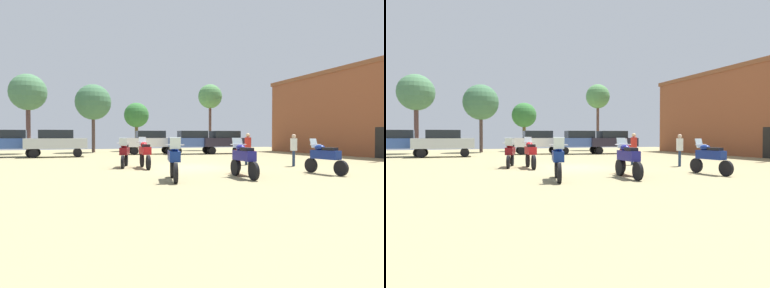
{
  "view_description": "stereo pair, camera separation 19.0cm",
  "coord_description": "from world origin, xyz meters",
  "views": [
    {
      "loc": [
        -5.78,
        -15.61,
        1.56
      ],
      "look_at": [
        1.08,
        2.01,
        1.13
      ],
      "focal_mm": 31.72,
      "sensor_mm": 36.0,
      "label": 1
    },
    {
      "loc": [
        -5.6,
        -15.68,
        1.56
      ],
      "look_at": [
        1.08,
        2.01,
        1.13
      ],
      "focal_mm": 31.72,
      "sensor_mm": 36.0,
      "label": 2
    }
  ],
  "objects": [
    {
      "name": "motorcycle_6",
      "position": [
        -2.81,
        1.24,
        0.74
      ],
      "size": [
        0.82,
        2.08,
        1.47
      ],
      "rotation": [
        0.0,
        0.0,
        2.85
      ],
      "color": "black",
      "rests_on": "ground"
    },
    {
      "name": "motorcycle_7",
      "position": [
        1.12,
        -3.69,
        0.73
      ],
      "size": [
        0.62,
        2.16,
        1.45
      ],
      "rotation": [
        0.0,
        0.0,
        -0.11
      ],
      "color": "black",
      "rests_on": "ground"
    },
    {
      "name": "motorcycle_4",
      "position": [
        4.24,
        -4.76,
        0.73
      ],
      "size": [
        0.62,
        2.11,
        1.45
      ],
      "rotation": [
        0.0,
        0.0,
        0.11
      ],
      "color": "black",
      "rests_on": "ground"
    },
    {
      "name": "car_6",
      "position": [
        -6.04,
        11.34,
        1.19
      ],
      "size": [
        4.36,
        1.95,
        2.0
      ],
      "rotation": [
        0.0,
        0.0,
        1.54
      ],
      "color": "black",
      "rests_on": "ground"
    },
    {
      "name": "tree_3",
      "position": [
        9.77,
        18.79,
        5.9
      ],
      "size": [
        2.66,
        2.66,
        7.29
      ],
      "color": "brown",
      "rests_on": "ground"
    },
    {
      "name": "person_2",
      "position": [
        3.63,
        0.27,
        1.01
      ],
      "size": [
        0.47,
        0.47,
        1.71
      ],
      "rotation": [
        0.0,
        0.0,
        2.53
      ],
      "color": "#233141",
      "rests_on": "ground"
    },
    {
      "name": "brick_building",
      "position": [
        18.0,
        4.05,
        3.56
      ],
      "size": [
        6.12,
        21.44,
        7.12
      ],
      "color": "brown",
      "rests_on": "ground"
    },
    {
      "name": "car_3",
      "position": [
        -9.32,
        12.42,
        1.19
      ],
      "size": [
        4.34,
        1.91,
        2.0
      ],
      "rotation": [
        0.0,
        0.0,
        1.6
      ],
      "color": "black",
      "rests_on": "ground"
    },
    {
      "name": "ground_plane",
      "position": [
        0.0,
        0.0,
        0.01
      ],
      "size": [
        44.0,
        52.0,
        0.02
      ],
      "color": "#94875D"
    },
    {
      "name": "car_5",
      "position": [
        4.89,
        11.71,
        1.19
      ],
      "size": [
        4.46,
        2.22,
        2.0
      ],
      "rotation": [
        0.0,
        0.0,
        1.47
      ],
      "color": "black",
      "rests_on": "ground"
    },
    {
      "name": "car_2",
      "position": [
        1.45,
        12.82,
        1.19
      ],
      "size": [
        4.41,
        2.07,
        2.0
      ],
      "rotation": [
        0.0,
        0.0,
        1.51
      ],
      "color": "black",
      "rests_on": "ground"
    },
    {
      "name": "motorcycle_10",
      "position": [
        0.53,
        -4.66,
        0.75
      ],
      "size": [
        0.62,
        2.16,
        1.48
      ],
      "rotation": [
        0.0,
        0.0,
        -0.06
      ],
      "color": "black",
      "rests_on": "ground"
    },
    {
      "name": "tree_1",
      "position": [
        -2.83,
        17.91,
        4.78
      ],
      "size": [
        3.37,
        3.37,
        6.47
      ],
      "color": "#4C3934",
      "rests_on": "ground"
    },
    {
      "name": "tree_4",
      "position": [
        -8.42,
        17.67,
        5.4
      ],
      "size": [
        3.22,
        3.22,
        7.05
      ],
      "color": "brown",
      "rests_on": "ground"
    },
    {
      "name": "person_1",
      "position": [
        5.39,
        -1.32,
        0.98
      ],
      "size": [
        0.48,
        0.48,
        1.65
      ],
      "rotation": [
        0.0,
        0.0,
        4.06
      ],
      "color": "navy",
      "rests_on": "ground"
    },
    {
      "name": "motorcycle_2",
      "position": [
        -1.98,
        0.41,
        0.76
      ],
      "size": [
        0.62,
        2.28,
        1.51
      ],
      "rotation": [
        0.0,
        0.0,
        -0.04
      ],
      "color": "black",
      "rests_on": "ground"
    },
    {
      "name": "car_1",
      "position": [
        7.78,
        11.26,
        1.19
      ],
      "size": [
        4.39,
        2.04,
        2.0
      ],
      "rotation": [
        0.0,
        0.0,
        1.51
      ],
      "color": "black",
      "rests_on": "ground"
    },
    {
      "name": "tree_5",
      "position": [
        1.61,
        19.27,
        3.71
      ],
      "size": [
        2.56,
        2.56,
        5.01
      ],
      "color": "brown",
      "rests_on": "ground"
    },
    {
      "name": "motorcycle_3",
      "position": [
        -2.09,
        -4.39,
        0.76
      ],
      "size": [
        0.77,
        2.22,
        1.51
      ],
      "rotation": [
        0.0,
        0.0,
        2.9
      ],
      "color": "black",
      "rests_on": "ground"
    }
  ]
}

